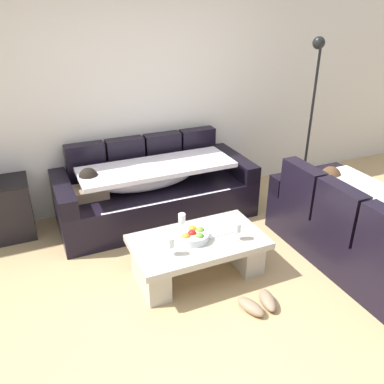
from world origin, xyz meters
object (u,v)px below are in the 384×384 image
at_px(couch_along_wall, 153,191).
at_px(pair_of_shoes, 259,303).
at_px(coffee_table, 198,252).
at_px(wine_glass_near_left, 170,243).
at_px(open_magazine, 217,230).
at_px(fruit_bowl, 194,235).
at_px(wine_glass_near_right, 237,228).
at_px(wine_glass_far_back, 182,219).
at_px(floor_lamp, 311,109).
at_px(couch_near_window, 363,232).

height_order(couch_along_wall, pair_of_shoes, couch_along_wall).
relative_size(coffee_table, pair_of_shoes, 3.35).
distance_m(wine_glass_near_left, open_magazine, 0.58).
bearing_deg(fruit_bowl, wine_glass_near_right, -22.94).
xyz_separation_m(couch_along_wall, wine_glass_near_left, (-0.29, -1.32, 0.16)).
height_order(wine_glass_far_back, pair_of_shoes, wine_glass_far_back).
bearing_deg(open_magazine, fruit_bowl, -170.62).
distance_m(couch_along_wall, wine_glass_near_right, 1.39).
xyz_separation_m(coffee_table, floor_lamp, (1.98, 1.04, 0.88)).
relative_size(wine_glass_near_left, wine_glass_near_right, 1.00).
relative_size(fruit_bowl, wine_glass_near_left, 1.69).
relative_size(couch_along_wall, coffee_table, 1.83).
distance_m(couch_near_window, coffee_table, 1.58).
bearing_deg(fruit_bowl, couch_near_window, -16.48).
height_order(wine_glass_near_left, floor_lamp, floor_lamp).
xyz_separation_m(coffee_table, pair_of_shoes, (0.28, -0.63, -0.19)).
relative_size(wine_glass_near_right, pair_of_shoes, 0.46).
distance_m(coffee_table, wine_glass_far_back, 0.34).
height_order(wine_glass_near_left, wine_glass_near_right, same).
xyz_separation_m(fruit_bowl, wine_glass_far_back, (-0.03, 0.20, 0.07)).
height_order(wine_glass_near_right, floor_lamp, floor_lamp).
distance_m(open_magazine, pair_of_shoes, 0.78).
bearing_deg(fruit_bowl, coffee_table, -12.32).
bearing_deg(pair_of_shoes, wine_glass_far_back, 112.39).
bearing_deg(floor_lamp, pair_of_shoes, -135.70).
bearing_deg(couch_along_wall, wine_glass_near_right, -75.82).
relative_size(couch_along_wall, pair_of_shoes, 6.15).
relative_size(wine_glass_near_right, wine_glass_far_back, 1.00).
bearing_deg(couch_near_window, wine_glass_near_right, 75.53).
distance_m(wine_glass_near_left, wine_glass_far_back, 0.41).
distance_m(coffee_table, pair_of_shoes, 0.71).
bearing_deg(wine_glass_far_back, wine_glass_near_left, -125.94).
xyz_separation_m(wine_glass_near_left, wine_glass_far_back, (0.24, 0.33, 0.00)).
distance_m(couch_along_wall, couch_near_window, 2.25).
xyz_separation_m(couch_near_window, fruit_bowl, (-1.55, 0.46, 0.09)).
relative_size(couch_near_window, coffee_table, 1.61).
bearing_deg(pair_of_shoes, wine_glass_near_left, 139.28).
bearing_deg(coffee_table, open_magazine, 16.35).
height_order(couch_near_window, coffee_table, couch_near_window).
bearing_deg(floor_lamp, open_magazine, -151.02).
distance_m(wine_glass_near_left, wine_glass_near_right, 0.63).
bearing_deg(couch_along_wall, fruit_bowl, -90.87).
relative_size(coffee_table, wine_glass_near_right, 7.23).
bearing_deg(fruit_bowl, wine_glass_far_back, 98.31).
bearing_deg(wine_glass_near_left, couch_near_window, -10.19).
bearing_deg(fruit_bowl, open_magazine, 12.35).
height_order(wine_glass_far_back, open_magazine, wine_glass_far_back).
relative_size(wine_glass_near_right, floor_lamp, 0.09).
relative_size(fruit_bowl, open_magazine, 1.00).
distance_m(wine_glass_far_back, open_magazine, 0.35).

